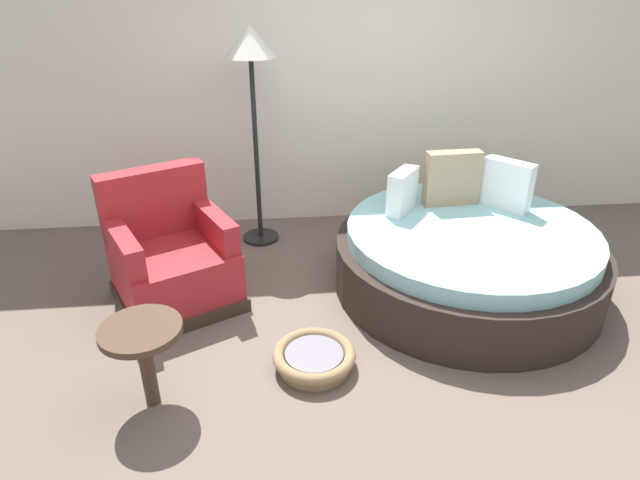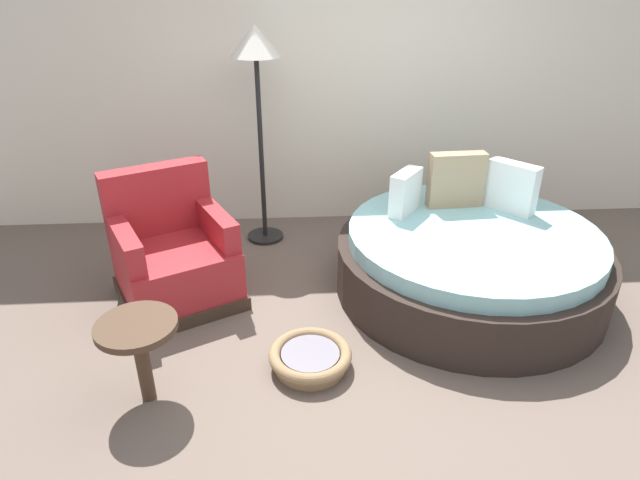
{
  "view_description": "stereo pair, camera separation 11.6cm",
  "coord_description": "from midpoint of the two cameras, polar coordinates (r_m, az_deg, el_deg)",
  "views": [
    {
      "loc": [
        -0.72,
        -2.74,
        2.22
      ],
      "look_at": [
        -0.4,
        0.48,
        0.55
      ],
      "focal_mm": 30.15,
      "sensor_mm": 36.0,
      "label": 1
    },
    {
      "loc": [
        -0.61,
        -2.75,
        2.22
      ],
      "look_at": [
        -0.4,
        0.48,
        0.55
      ],
      "focal_mm": 30.15,
      "sensor_mm": 36.0,
      "label": 2
    }
  ],
  "objects": [
    {
      "name": "red_armchair",
      "position": [
        4.02,
        -16.29,
        -1.99
      ],
      "size": [
        1.07,
        1.07,
        0.94
      ],
      "color": "#38281E",
      "rests_on": "ground_plane"
    },
    {
      "name": "ground_plane",
      "position": [
        3.6,
        6.27,
        -11.22
      ],
      "size": [
        8.0,
        8.0,
        0.02
      ],
      "primitive_type": "cube",
      "color": "#66564C"
    },
    {
      "name": "back_wall",
      "position": [
        4.99,
        2.07,
        17.01
      ],
      "size": [
        8.0,
        0.12,
        2.67
      ],
      "primitive_type": "cube",
      "color": "silver",
      "rests_on": "ground_plane"
    },
    {
      "name": "side_table",
      "position": [
        3.08,
        -19.36,
        -10.14
      ],
      "size": [
        0.44,
        0.44,
        0.52
      ],
      "color": "#473323",
      "rests_on": "ground_plane"
    },
    {
      "name": "pet_basket",
      "position": [
        3.37,
        -1.64,
        -12.4
      ],
      "size": [
        0.51,
        0.51,
        0.13
      ],
      "color": "#8E704C",
      "rests_on": "ground_plane"
    },
    {
      "name": "floor_lamp",
      "position": [
        4.44,
        -8.1,
        18.06
      ],
      "size": [
        0.4,
        0.4,
        1.82
      ],
      "color": "black",
      "rests_on": "ground_plane"
    },
    {
      "name": "round_daybed",
      "position": [
        4.17,
        14.57,
        -1.74
      ],
      "size": [
        1.98,
        1.98,
        0.94
      ],
      "color": "#2D231E",
      "rests_on": "ground_plane"
    }
  ]
}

